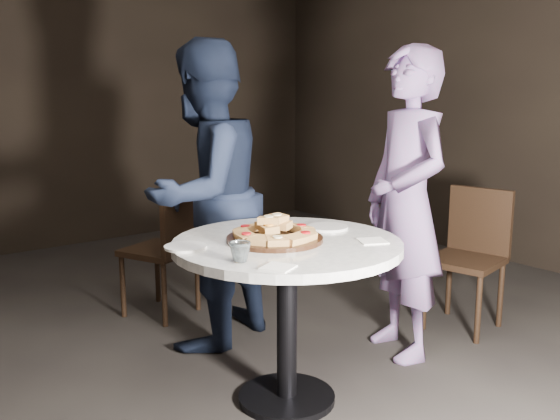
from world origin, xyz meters
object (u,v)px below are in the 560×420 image
object	(u,v)px
table	(287,272)
diner_teal	(406,204)
chair_right	(471,248)
diner_navy	(204,196)
serving_board	(275,239)
chair_far	(170,242)
focaccia_pile	(274,230)
water_glass	(240,252)

from	to	relation	value
table	diner_teal	bearing A→B (deg)	3.25
chair_right	diner_teal	distance (m)	0.72
diner_navy	diner_teal	world-z (taller)	diner_navy
table	serving_board	distance (m)	0.16
chair_far	diner_navy	size ratio (longest dim) A/B	0.49
focaccia_pile	chair_far	distance (m)	1.32
focaccia_pile	chair_far	xyz separation A→B (m)	(0.16, 1.27, -0.33)
chair_right	diner_teal	bearing A→B (deg)	-100.31
diner_navy	diner_teal	bearing A→B (deg)	113.74
chair_far	diner_teal	xyz separation A→B (m)	(0.73, -1.26, 0.34)
table	chair_right	distance (m)	1.48
diner_navy	diner_teal	xyz separation A→B (m)	(0.76, -0.78, -0.02)
table	diner_teal	xyz separation A→B (m)	(0.84, 0.05, 0.20)
chair_far	focaccia_pile	bearing A→B (deg)	60.03
focaccia_pile	chair_right	distance (m)	1.56
diner_navy	chair_right	bearing A→B (deg)	130.76
chair_far	serving_board	bearing A→B (deg)	60.10
table	diner_teal	size ratio (longest dim) A/B	0.71
chair_right	serving_board	bearing A→B (deg)	-100.53
serving_board	chair_right	xyz separation A→B (m)	(1.52, 0.04, -0.29)
focaccia_pile	diner_teal	world-z (taller)	diner_teal
focaccia_pile	water_glass	xyz separation A→B (m)	(-0.31, -0.18, -0.01)
diner_teal	chair_far	bearing A→B (deg)	-132.39
chair_far	diner_teal	bearing A→B (deg)	97.24
chair_right	diner_navy	world-z (taller)	diner_navy
water_glass	serving_board	bearing A→B (deg)	30.28
chair_far	diner_navy	world-z (taller)	diner_navy
diner_navy	water_glass	bearing A→B (deg)	45.41
chair_far	diner_teal	size ratio (longest dim) A/B	0.51
serving_board	diner_teal	distance (m)	0.89
diner_navy	serving_board	bearing A→B (deg)	60.38
water_glass	diner_navy	distance (m)	1.07
water_glass	diner_teal	size ratio (longest dim) A/B	0.05
chair_right	table	bearing A→B (deg)	-99.38
serving_board	focaccia_pile	xyz separation A→B (m)	(-0.00, 0.00, 0.04)
focaccia_pile	diner_teal	xyz separation A→B (m)	(0.89, 0.01, 0.01)
chair_far	chair_right	bearing A→B (deg)	114.84
table	serving_board	xyz separation A→B (m)	(-0.05, 0.03, 0.15)
water_glass	table	bearing A→B (deg)	23.12
table	diner_navy	distance (m)	0.86
serving_board	diner_navy	bearing A→B (deg)	81.05
serving_board	table	bearing A→B (deg)	-31.64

